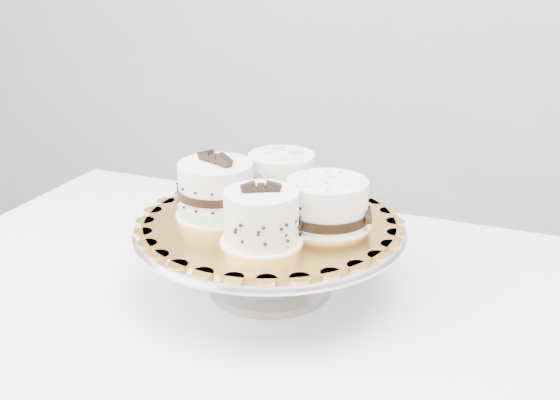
% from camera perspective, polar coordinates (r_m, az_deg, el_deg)
% --- Properties ---
extents(table, '(1.29, 0.96, 0.75)m').
position_cam_1_polar(table, '(1.10, -1.26, -11.36)').
color(table, white).
rests_on(table, floor).
extents(cake_stand, '(0.40, 0.40, 0.11)m').
position_cam_1_polar(cake_stand, '(1.04, -0.81, -3.65)').
color(cake_stand, gray).
rests_on(cake_stand, table).
extents(cake_board, '(0.39, 0.39, 0.01)m').
position_cam_1_polar(cake_board, '(1.03, -0.82, -1.79)').
color(cake_board, orange).
rests_on(cake_board, cake_stand).
extents(cake_swirl, '(0.13, 0.13, 0.09)m').
position_cam_1_polar(cake_swirl, '(0.94, -1.54, -1.51)').
color(cake_swirl, white).
rests_on(cake_swirl, cake_board).
extents(cake_banded, '(0.15, 0.15, 0.10)m').
position_cam_1_polar(cake_banded, '(1.04, -5.20, 0.71)').
color(cake_banded, white).
rests_on(cake_banded, cake_board).
extents(cake_dots, '(0.13, 0.13, 0.08)m').
position_cam_1_polar(cake_dots, '(1.09, 0.13, 1.89)').
color(cake_dots, white).
rests_on(cake_dots, cake_board).
extents(cake_ribbon, '(0.14, 0.14, 0.07)m').
position_cam_1_polar(cake_ribbon, '(1.00, 3.91, -0.34)').
color(cake_ribbon, white).
rests_on(cake_ribbon, cake_board).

